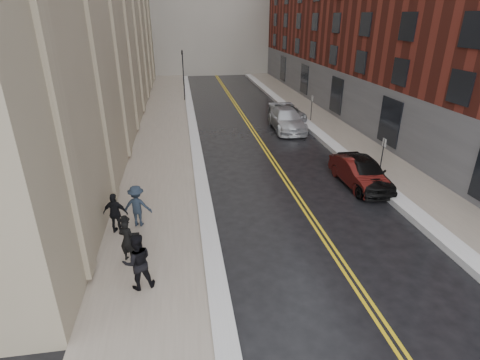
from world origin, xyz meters
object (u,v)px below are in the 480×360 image
object	(u,v)px
car_silver_far	(288,113)
pedestrian_a	(138,262)
car_maroon	(358,173)
car_black	(364,172)
pedestrian_main	(127,240)
pedestrian_b	(137,206)
car_silver_near	(287,119)
pedestrian_c	(116,213)

from	to	relation	value
car_silver_far	pedestrian_a	xyz separation A→B (m)	(-10.78, -20.61, 0.46)
car_maroon	car_black	bearing A→B (deg)	-26.83
car_black	car_maroon	xyz separation A→B (m)	(-0.24, 0.11, -0.07)
pedestrian_a	pedestrian_main	bearing A→B (deg)	-84.28
pedestrian_main	pedestrian_a	size ratio (longest dim) A/B	0.85
car_silver_far	pedestrian_a	size ratio (longest dim) A/B	2.46
pedestrian_b	car_black	bearing A→B (deg)	-155.83
pedestrian_main	pedestrian_b	xyz separation A→B (m)	(0.13, 2.52, 0.07)
car_silver_near	pedestrian_c	xyz separation A→B (m)	(-11.13, -14.16, 0.20)
car_black	car_silver_far	distance (m)	13.88
car_silver_far	pedestrian_c	world-z (taller)	pedestrian_c
pedestrian_c	pedestrian_main	bearing A→B (deg)	122.31
car_silver_far	pedestrian_a	world-z (taller)	pedestrian_a
pedestrian_a	pedestrian_b	size ratio (longest dim) A/B	1.08
car_black	pedestrian_b	bearing A→B (deg)	-165.00
car_maroon	car_silver_near	distance (m)	11.01
car_black	pedestrian_a	distance (m)	12.95
pedestrian_a	pedestrian_c	bearing A→B (deg)	-84.14
car_maroon	pedestrian_b	bearing A→B (deg)	-168.58
car_black	pedestrian_c	size ratio (longest dim) A/B	2.67
car_silver_far	pedestrian_c	bearing A→B (deg)	-127.65
car_silver_far	pedestrian_b	distance (m)	19.93
pedestrian_main	car_silver_far	bearing A→B (deg)	-97.17
pedestrian_c	car_maroon	bearing A→B (deg)	-151.34
car_black	car_silver_far	xyz separation A→B (m)	(-0.28, 13.88, -0.12)
pedestrian_main	pedestrian_c	bearing A→B (deg)	-47.99
pedestrian_main	pedestrian_a	xyz separation A→B (m)	(0.52, -1.59, 0.15)
car_silver_near	car_silver_far	size ratio (longest dim) A/B	1.17
car_silver_near	pedestrian_a	distance (m)	20.39
car_maroon	car_silver_far	size ratio (longest dim) A/B	0.90
pedestrian_main	car_black	bearing A→B (deg)	-132.50
car_black	car_silver_near	distance (m)	11.14
car_silver_far	car_maroon	bearing A→B (deg)	-92.18
pedestrian_c	car_silver_near	bearing A→B (deg)	-114.33
car_black	pedestrian_c	bearing A→B (deg)	-163.85
car_silver_near	pedestrian_a	xyz separation A→B (m)	(-9.92, -17.82, 0.31)
car_maroon	car_silver_far	distance (m)	13.77
car_silver_near	pedestrian_main	bearing A→B (deg)	-120.32
car_maroon	pedestrian_c	bearing A→B (deg)	-167.47
car_maroon	pedestrian_main	distance (m)	12.51
pedestrian_b	car_maroon	bearing A→B (deg)	-155.05
car_silver_far	pedestrian_main	xyz separation A→B (m)	(-11.30, -19.02, 0.32)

